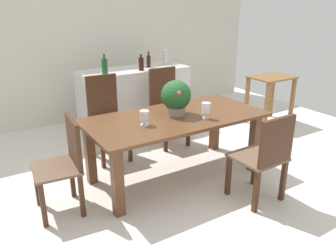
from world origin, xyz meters
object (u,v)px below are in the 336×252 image
at_px(crystal_vase_left, 144,117).
at_px(kitchen_counter, 135,100).
at_px(dining_table, 175,126).
at_px(chair_near_right, 266,155).
at_px(crystal_vase_center_near, 206,109).
at_px(wine_bottle_tall, 141,64).
at_px(chair_far_left, 106,114).
at_px(chair_far_right, 166,103).
at_px(wine_bottle_amber, 149,61).
at_px(side_table, 271,89).
at_px(wine_bottle_green, 166,56).
at_px(flower_centerpiece, 176,97).
at_px(chair_head_end, 65,160).
at_px(wine_glass, 178,96).
at_px(wine_bottle_dark, 105,66).

distance_m(crystal_vase_left, kitchen_counter, 1.88).
distance_m(dining_table, chair_near_right, 1.03).
height_order(crystal_vase_center_near, wine_bottle_tall, wine_bottle_tall).
relative_size(chair_far_left, kitchen_counter, 0.64).
xyz_separation_m(chair_far_right, wine_bottle_tall, (-0.10, 0.52, 0.48)).
relative_size(wine_bottle_amber, side_table, 0.31).
distance_m(chair_near_right, crystal_vase_center_near, 0.78).
bearing_deg(chair_far_right, wine_bottle_amber, 81.44).
relative_size(kitchen_counter, wine_bottle_green, 5.24).
height_order(flower_centerpiece, wine_bottle_amber, wine_bottle_amber).
height_order(chair_head_end, wine_bottle_amber, wine_bottle_amber).
bearing_deg(wine_bottle_green, chair_far_right, -121.51).
bearing_deg(chair_head_end, wine_bottle_tall, 137.06).
height_order(wine_bottle_green, wine_bottle_tall, wine_bottle_green).
height_order(chair_near_right, crystal_vase_center_near, chair_near_right).
relative_size(dining_table, chair_head_end, 2.16).
bearing_deg(wine_bottle_amber, chair_head_end, -138.07).
distance_m(chair_far_left, side_table, 2.74).
xyz_separation_m(chair_far_right, side_table, (1.84, -0.22, 0.01)).
bearing_deg(dining_table, wine_bottle_green, 61.62).
height_order(chair_near_right, flower_centerpiece, flower_centerpiece).
distance_m(chair_far_left, kitchen_counter, 1.02).
distance_m(chair_near_right, kitchen_counter, 2.55).
bearing_deg(kitchen_counter, chair_far_left, -137.31).
bearing_deg(flower_centerpiece, dining_table, -128.30).
height_order(chair_head_end, wine_glass, chair_head_end).
relative_size(chair_far_left, wine_glass, 7.08).
bearing_deg(wine_glass, wine_bottle_dark, 112.12).
bearing_deg(wine_bottle_green, wine_bottle_tall, -157.90).
bearing_deg(crystal_vase_left, wine_glass, 31.75).
distance_m(chair_far_right, wine_glass, 0.68).
xyz_separation_m(crystal_vase_left, crystal_vase_center_near, (0.65, -0.16, 0.02)).
bearing_deg(kitchen_counter, wine_glass, -92.59).
bearing_deg(crystal_vase_left, chair_head_end, 174.99).
relative_size(chair_head_end, wine_glass, 6.16).
distance_m(chair_head_end, kitchen_counter, 2.25).
xyz_separation_m(wine_glass, wine_bottle_tall, (0.10, 1.11, 0.21)).
distance_m(wine_bottle_amber, wine_bottle_tall, 0.26).
height_order(chair_head_end, crystal_vase_left, chair_head_end).
height_order(flower_centerpiece, crystal_vase_center_near, flower_centerpiece).
xyz_separation_m(chair_far_right, wine_bottle_amber, (0.11, 0.68, 0.48)).
xyz_separation_m(chair_head_end, wine_bottle_green, (2.14, 1.68, 0.56)).
bearing_deg(wine_glass, wine_bottle_green, 63.88).
bearing_deg(chair_near_right, wine_bottle_tall, -88.91).
bearing_deg(side_table, chair_head_end, -168.50).
relative_size(chair_far_left, wine_bottle_tall, 4.51).
distance_m(crystal_vase_left, wine_glass, 0.79).
relative_size(chair_head_end, wine_bottle_tall, 3.93).
height_order(chair_head_end, wine_bottle_dark, wine_bottle_dark).
distance_m(chair_near_right, wine_bottle_amber, 2.58).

